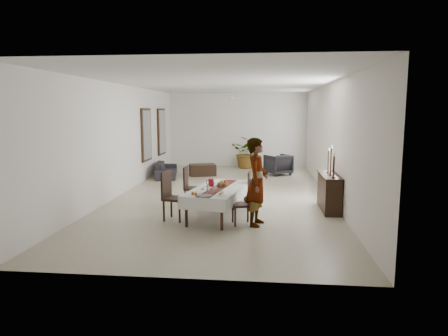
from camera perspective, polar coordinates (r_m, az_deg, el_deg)
floor at (r=11.79m, az=-0.04°, el=-3.75°), size 6.00×12.00×0.00m
ceiling at (r=11.56m, az=-0.04°, el=11.96°), size 6.00×12.00×0.02m
wall_back at (r=17.53m, az=1.95°, el=5.44°), size 6.00×0.02×3.20m
wall_front at (r=5.66m, az=-6.21°, el=-0.40°), size 6.00×0.02×3.20m
wall_left at (r=12.24m, az=-14.19°, el=4.01°), size 0.02×12.00×3.20m
wall_right at (r=11.65m, az=14.83°, el=3.78°), size 0.02×12.00×3.20m
dining_table_top at (r=9.21m, az=-0.81°, el=-3.05°), size 1.28×2.26×0.04m
table_leg_fl at (r=8.49m, az=-5.40°, el=-6.38°), size 0.07×0.07×0.62m
table_leg_fr at (r=8.23m, az=-0.32°, el=-6.80°), size 0.07×0.07×0.62m
table_leg_bl at (r=10.34m, az=-1.18°, el=-3.69°), size 0.07×0.07×0.62m
table_leg_br at (r=10.14m, az=3.04°, el=-3.95°), size 0.07×0.07×0.62m
tablecloth_top at (r=9.21m, az=-0.81°, el=-2.89°), size 1.46×2.45×0.01m
tablecloth_drape_left at (r=9.40m, az=-3.83°, el=-3.48°), size 0.44×2.25×0.27m
tablecloth_drape_right at (r=9.10m, az=2.33°, el=-3.86°), size 0.44×2.25×0.27m
tablecloth_drape_near at (r=8.18m, az=-3.21°, el=-5.25°), size 1.03×0.21×0.27m
tablecloth_drape_far at (r=10.31m, az=1.10°, el=-2.42°), size 1.03×0.21×0.27m
table_runner at (r=9.21m, az=-0.81°, el=-2.85°), size 0.72×2.24×0.00m
red_pitcher at (r=9.38m, az=-1.86°, el=-2.10°), size 0.16×0.16×0.18m
pitcher_handle at (r=9.41m, az=-2.29°, el=-2.08°), size 0.11×0.04×0.11m
wine_glass_near at (r=8.62m, az=-1.28°, el=-3.11°), size 0.06×0.06×0.15m
wine_glass_mid at (r=8.77m, az=-2.32°, el=-2.93°), size 0.06×0.06×0.15m
wine_glass_far at (r=9.22m, az=-0.46°, el=-2.36°), size 0.06×0.06×0.15m
teacup_right at (r=8.63m, az=-0.18°, el=-3.43°), size 0.08×0.08×0.05m
saucer_right at (r=8.63m, az=-0.18°, el=-3.57°), size 0.13×0.13×0.01m
teacup_left at (r=9.00m, az=-3.02°, el=-2.96°), size 0.08×0.08×0.05m
saucer_left at (r=9.00m, az=-3.02°, el=-3.09°), size 0.13×0.13×0.01m
plate_near_right at (r=8.37m, az=-0.53°, el=-3.93°), size 0.21×0.21×0.01m
bread_near_right at (r=8.37m, az=-0.53°, el=-3.77°), size 0.08×0.08×0.08m
plate_near_left at (r=8.67m, az=-3.81°, el=-3.52°), size 0.21×0.21×0.01m
plate_far_left at (r=9.75m, az=-1.54°, el=-2.20°), size 0.21×0.21×0.01m
serving_tray at (r=8.34m, az=-2.73°, el=-3.97°), size 0.32×0.32×0.02m
jam_jar_a at (r=8.38m, az=-4.06°, el=-3.76°), size 0.06×0.06×0.07m
jam_jar_b at (r=8.46m, az=-4.50°, el=-3.65°), size 0.06×0.06×0.07m
fruit_basket at (r=9.40m, az=-0.14°, el=-2.36°), size 0.27×0.27×0.09m
fruit_red at (r=9.39m, az=0.05°, el=-1.95°), size 0.08×0.08×0.08m
fruit_green at (r=9.42m, az=-0.30°, el=-1.92°), size 0.07×0.07×0.07m
fruit_yellow at (r=9.34m, az=-0.22°, el=-2.00°), size 0.07×0.07×0.07m
chair_right_near_seat at (r=8.63m, az=2.55°, el=-5.25°), size 0.50×0.50×0.05m
chair_right_near_leg_fl at (r=8.56m, az=3.87°, el=-6.97°), size 0.05×0.05×0.41m
chair_right_near_leg_fr at (r=8.88m, az=3.43°, el=-6.40°), size 0.05×0.05×0.41m
chair_right_near_leg_bl at (r=8.50m, az=1.61°, el=-7.06°), size 0.05×0.05×0.41m
chair_right_near_leg_br at (r=8.83m, az=1.25°, el=-6.49°), size 0.05×0.05×0.41m
chair_right_near_back at (r=8.61m, az=3.80°, el=-3.37°), size 0.13×0.41×0.53m
chair_right_far_seat at (r=10.00m, az=2.58°, el=-3.48°), size 0.44×0.44×0.05m
chair_right_far_leg_fl at (r=9.87m, az=3.38°, el=-4.96°), size 0.04×0.04×0.40m
chair_right_far_leg_fr at (r=10.19m, az=3.63°, el=-4.54°), size 0.04×0.04×0.40m
chair_right_far_leg_bl at (r=9.92m, az=1.49°, el=-4.88°), size 0.04×0.04×0.40m
chair_right_far_leg_br at (r=10.23m, az=1.80°, el=-4.47°), size 0.04×0.04×0.40m
chair_right_far_back at (r=9.93m, az=3.63°, el=-1.97°), size 0.07×0.40×0.51m
chair_left_near_seat at (r=9.02m, az=-6.99°, el=-4.36°), size 0.56×0.56×0.05m
chair_left_near_leg_fl at (r=9.33m, az=-7.53°, el=-5.58°), size 0.06×0.06×0.46m
chair_left_near_leg_fr at (r=9.00m, az=-8.59°, el=-6.12°), size 0.06×0.06×0.46m
chair_left_near_leg_bl at (r=9.17m, az=-5.37°, el=-5.78°), size 0.06×0.06×0.46m
chair_left_near_leg_br at (r=8.84m, az=-6.36°, el=-6.34°), size 0.06×0.06×0.46m
chair_left_near_back at (r=9.05m, az=-8.25°, el=-2.29°), size 0.14×0.47×0.59m
chair_left_far_seat at (r=10.33m, az=-4.40°, el=-2.94°), size 0.45×0.45×0.05m
chair_left_far_leg_fl at (r=10.58m, az=-5.12°, el=-3.99°), size 0.04×0.04×0.43m
chair_left_far_leg_fr at (r=10.25m, az=-5.56°, el=-4.40°), size 0.04×0.04×0.43m
chair_left_far_leg_bl at (r=10.51m, az=-3.24°, el=-4.06°), size 0.04×0.04×0.43m
chair_left_far_leg_br at (r=10.17m, az=-3.62°, el=-4.47°), size 0.04×0.04×0.43m
chair_left_far_back at (r=10.32m, az=-5.48°, el=-1.30°), size 0.06×0.43×0.55m
woman at (r=8.51m, az=4.73°, el=-2.00°), size 0.57×0.76×1.88m
sideboard_body at (r=10.20m, az=14.77°, el=-3.44°), size 0.38×1.44×0.86m
sideboard_top at (r=10.12m, az=14.86°, el=-0.97°), size 0.42×1.50×0.03m
candlestick_near_base at (r=9.61m, az=15.35°, el=-1.30°), size 0.10×0.10×0.03m
candlestick_near_shaft at (r=9.57m, az=15.41°, el=0.20°), size 0.05×0.05×0.48m
candlestick_near_candle at (r=9.54m, az=15.48°, el=1.86°), size 0.03×0.03×0.08m
candlestick_mid_base at (r=9.98m, az=14.99°, el=-0.94°), size 0.10×0.10×0.03m
candlestick_mid_shaft at (r=9.94m, az=15.06°, el=0.92°), size 0.05×0.05×0.62m
candlestick_mid_candle at (r=9.90m, az=15.14°, el=2.93°), size 0.03×0.03×0.08m
candlestick_far_base at (r=10.35m, az=14.66°, el=-0.60°), size 0.10×0.10×0.03m
candlestick_far_shaft at (r=10.32m, az=14.72°, el=0.93°), size 0.05×0.05×0.53m
candlestick_far_candle at (r=10.28m, az=14.78°, el=2.59°), size 0.03×0.03×0.08m
sofa at (r=14.94m, az=-8.24°, el=-0.24°), size 1.06×1.96×0.54m
armchair at (r=15.42m, az=7.75°, el=0.49°), size 1.18×1.18×0.79m
coffee_table at (r=15.14m, az=-3.10°, el=-0.27°), size 1.12×0.91×0.43m
potted_plant at (r=17.01m, az=3.30°, el=2.26°), size 1.48×1.37×1.37m
mirror_frame_near at (r=14.31m, az=-11.05°, el=4.68°), size 0.06×1.05×1.85m
mirror_glass_near at (r=14.30m, az=-10.91°, el=4.68°), size 0.01×0.90×1.70m
mirror_frame_far at (r=16.33m, az=-8.92°, el=5.15°), size 0.06×1.05×1.85m
mirror_glass_far at (r=16.32m, az=-8.80°, el=5.15°), size 0.01×0.90×1.70m
fan_rod at (r=14.54m, az=1.18°, el=10.79°), size 0.04×0.04×0.20m
fan_hub at (r=14.53m, az=1.17°, el=10.01°), size 0.16×0.16×0.08m
fan_blade_n at (r=14.88m, az=1.28°, el=9.96°), size 0.10×0.55×0.01m
fan_blade_s at (r=14.18m, az=1.06°, el=10.05°), size 0.10×0.55×0.01m
fan_blade_e at (r=14.50m, az=2.57°, el=10.00°), size 0.55×0.10×0.01m
fan_blade_w at (r=14.56m, az=-0.22°, el=10.00°), size 0.55×0.10×0.01m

